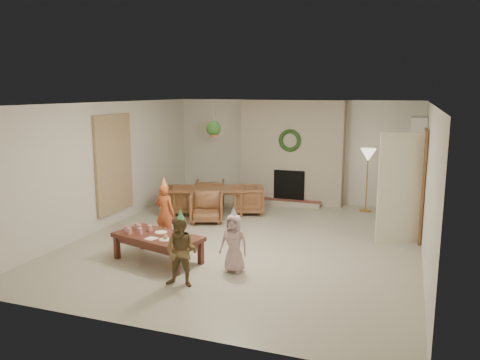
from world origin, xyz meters
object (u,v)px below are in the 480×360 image
at_px(coffee_table_top, 158,237).
at_px(dining_chair_right, 248,200).
at_px(dining_table, 209,201).
at_px(dining_chair_far, 210,193).
at_px(dining_chair_near, 207,207).
at_px(child_plaid, 181,252).
at_px(dining_chair_left, 177,200).
at_px(child_pink, 234,243).
at_px(child_red, 165,212).

bearing_deg(coffee_table_top, dining_chair_right, 98.48).
xyz_separation_m(dining_table, dining_chair_far, (-0.25, 0.66, 0.03)).
xyz_separation_m(dining_chair_near, child_plaid, (1.00, -3.16, 0.19)).
xyz_separation_m(dining_chair_left, child_pink, (2.42, -2.82, 0.14)).
bearing_deg(child_red, child_plaid, 126.06).
bearing_deg(dining_chair_right, child_plaid, -14.73).
bearing_deg(dining_chair_right, child_red, -39.73).
bearing_deg(dining_chair_far, child_plaid, 87.93).
bearing_deg(child_pink, dining_chair_right, 106.04).
height_order(dining_table, child_pink, child_pink).
bearing_deg(dining_chair_far, dining_chair_right, 141.34).
bearing_deg(dining_table, dining_chair_right, -0.00).
xyz_separation_m(dining_chair_near, dining_chair_far, (-0.50, 1.33, 0.00)).
height_order(child_plaid, child_pink, child_plaid).
bearing_deg(child_pink, coffee_table_top, -179.32).
height_order(dining_chair_far, dining_chair_right, same).
distance_m(dining_chair_right, child_pink, 3.51).
bearing_deg(dining_table, dining_chair_far, 90.00).
relative_size(dining_table, child_plaid, 1.61).
bearing_deg(dining_chair_right, dining_chair_near, -51.34).
bearing_deg(dining_table, child_red, -110.15).
xyz_separation_m(child_plaid, child_pink, (0.50, 0.76, -0.05)).
bearing_deg(coffee_table_top, dining_chair_left, 126.49).
bearing_deg(child_plaid, coffee_table_top, 131.07).
distance_m(dining_table, child_plaid, 4.03).
relative_size(child_red, child_plaid, 1.04).
height_order(dining_chair_left, child_plaid, child_plaid).
bearing_deg(child_pink, dining_chair_left, 131.39).
height_order(dining_chair_near, dining_chair_right, same).
xyz_separation_m(coffee_table_top, child_plaid, (0.81, -0.76, 0.10)).
distance_m(child_red, child_pink, 2.02).
bearing_deg(dining_chair_near, dining_table, 90.00).
bearing_deg(coffee_table_top, dining_chair_far, 115.53).
distance_m(dining_chair_near, child_pink, 2.84).
distance_m(dining_chair_left, child_plaid, 4.07).
distance_m(dining_table, dining_chair_right, 0.89).
distance_m(dining_chair_near, dining_chair_far, 1.42).
xyz_separation_m(dining_table, child_pink, (1.75, -3.07, 0.17)).
relative_size(dining_chair_right, coffee_table_top, 0.48).
bearing_deg(child_plaid, dining_chair_right, 90.26).
relative_size(dining_table, dining_chair_right, 2.34).
bearing_deg(dining_table, coffee_table_top, -102.27).
height_order(dining_chair_right, child_red, child_red).
bearing_deg(child_plaid, dining_table, 102.56).
distance_m(dining_chair_right, coffee_table_top, 3.40).
height_order(dining_chair_left, child_red, child_red).
bearing_deg(dining_chair_near, child_plaid, -92.95).
relative_size(dining_chair_near, dining_chair_left, 1.00).
height_order(dining_chair_left, coffee_table_top, dining_chair_left).
xyz_separation_m(child_red, child_pink, (1.74, -1.03, -0.07)).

